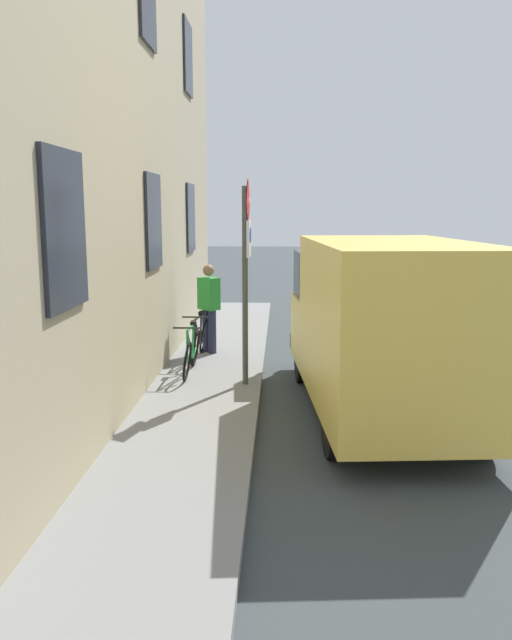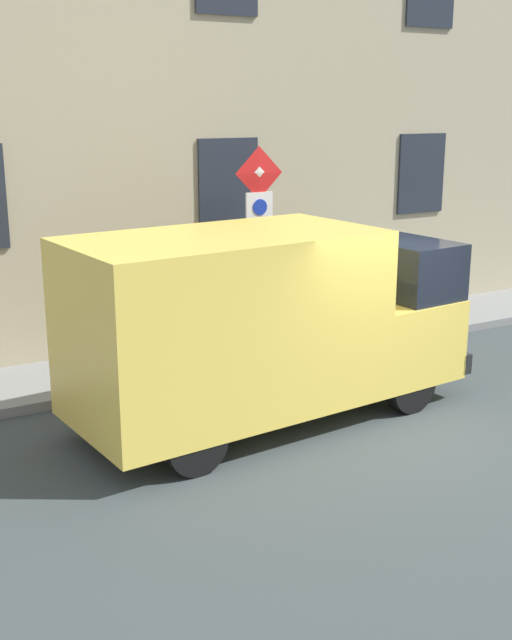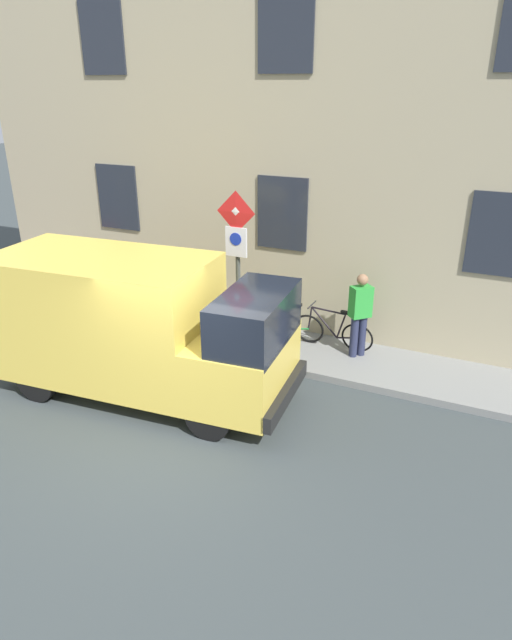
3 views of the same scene
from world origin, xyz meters
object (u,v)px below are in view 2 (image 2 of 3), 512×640
at_px(sign_post_stacked, 258,224).
at_px(delivery_van, 265,321).
at_px(pedestrian, 343,276).
at_px(bicycle_black, 312,309).
at_px(bicycle_green, 261,316).

bearing_deg(sign_post_stacked, delivery_van, 152.05).
height_order(delivery_van, pedestrian, delivery_van).
relative_size(delivery_van, pedestrian, 3.18).
relative_size(sign_post_stacked, bicycle_black, 1.84).
distance_m(bicycle_black, pedestrian, 0.81).
xyz_separation_m(delivery_van, bicycle_green, (2.91, -1.65, -0.82)).
xyz_separation_m(sign_post_stacked, delivery_van, (-1.92, 1.02, -0.93)).
height_order(bicycle_black, pedestrian, pedestrian).
bearing_deg(pedestrian, sign_post_stacked, -113.82).
bearing_deg(delivery_van, sign_post_stacked, 57.51).
relative_size(delivery_van, bicycle_green, 3.20).
bearing_deg(bicycle_green, bicycle_black, 179.94).
xyz_separation_m(sign_post_stacked, pedestrian, (0.87, -2.24, -1.19)).
relative_size(bicycle_black, bicycle_green, 1.00).
bearing_deg(bicycle_black, sign_post_stacked, 32.13).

